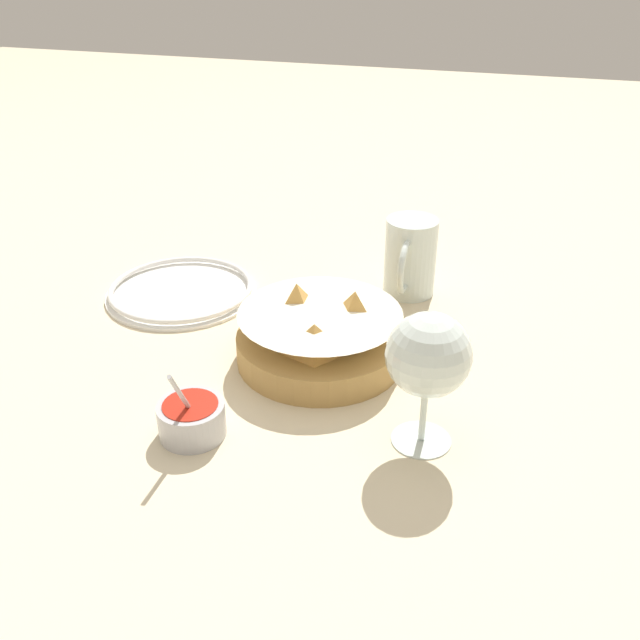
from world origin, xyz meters
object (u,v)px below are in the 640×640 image
Objects in this scene: beer_mug at (410,260)px; food_basket at (320,337)px; wine_glass at (428,358)px; sauce_cup at (191,418)px; side_plate at (181,290)px.

food_basket is at bearing -18.58° from beer_mug.
beer_mug is at bearing -166.96° from wine_glass.
food_basket is at bearing 154.28° from sauce_cup.
wine_glass is at bearing 59.66° from side_plate.
sauce_cup is (0.18, -0.09, -0.01)m from food_basket.
wine_glass is (0.12, 0.15, 0.07)m from food_basket.
beer_mug reaches higher than side_plate.
beer_mug is (-0.33, -0.08, -0.05)m from wine_glass.
side_plate is (0.10, -0.31, -0.04)m from beer_mug.
wine_glass reaches higher than beer_mug.
beer_mug is (-0.39, 0.16, 0.03)m from sauce_cup.
sauce_cup is 0.44× the size of side_plate.
wine_glass is at bearing 104.19° from sauce_cup.
beer_mug is (-0.21, 0.07, 0.02)m from food_basket.
food_basket is 1.37× the size of wine_glass.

